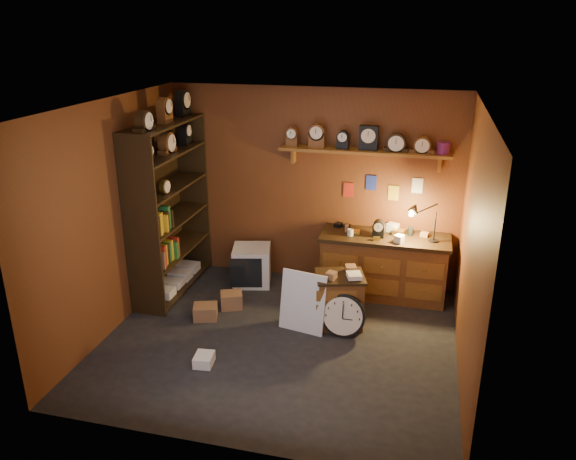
# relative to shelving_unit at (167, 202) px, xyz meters

# --- Properties ---
(floor) EXTENTS (4.00, 4.00, 0.00)m
(floor) POSITION_rel_shelving_unit_xyz_m (1.79, -0.98, -1.25)
(floor) COLOR black
(floor) RESTS_ON ground
(room_shell) EXTENTS (4.02, 3.62, 2.71)m
(room_shell) POSITION_rel_shelving_unit_xyz_m (1.84, -0.87, 0.47)
(room_shell) COLOR brown
(room_shell) RESTS_ON ground
(shelving_unit) EXTENTS (0.47, 1.60, 2.58)m
(shelving_unit) POSITION_rel_shelving_unit_xyz_m (0.00, 0.00, 0.00)
(shelving_unit) COLOR black
(shelving_unit) RESTS_ON ground
(workbench) EXTENTS (1.68, 0.66, 1.36)m
(workbench) POSITION_rel_shelving_unit_xyz_m (2.84, 0.49, -0.78)
(workbench) COLOR brown
(workbench) RESTS_ON ground
(low_cabinet) EXTENTS (0.69, 0.63, 0.74)m
(low_cabinet) POSITION_rel_shelving_unit_xyz_m (2.40, -0.43, -0.89)
(low_cabinet) COLOR brown
(low_cabinet) RESTS_ON ground
(big_round_clock) EXTENTS (0.53, 0.17, 0.53)m
(big_round_clock) POSITION_rel_shelving_unit_xyz_m (2.49, -0.68, -1.00)
(big_round_clock) COLOR black
(big_round_clock) RESTS_ON ground
(white_panel) EXTENTS (0.58, 0.26, 0.74)m
(white_panel) POSITION_rel_shelving_unit_xyz_m (2.00, -0.66, -1.25)
(white_panel) COLOR silver
(white_panel) RESTS_ON ground
(mini_fridge) EXTENTS (0.62, 0.64, 0.53)m
(mini_fridge) POSITION_rel_shelving_unit_xyz_m (1.02, 0.41, -0.99)
(mini_fridge) COLOR silver
(mini_fridge) RESTS_ON ground
(floor_box_a) EXTENTS (0.35, 0.32, 0.18)m
(floor_box_a) POSITION_rel_shelving_unit_xyz_m (0.76, -0.70, -1.16)
(floor_box_a) COLOR brown
(floor_box_a) RESTS_ON ground
(floor_box_b) EXTENTS (0.22, 0.25, 0.12)m
(floor_box_b) POSITION_rel_shelving_unit_xyz_m (1.12, -1.64, -1.19)
(floor_box_b) COLOR white
(floor_box_b) RESTS_ON ground
(floor_box_c) EXTENTS (0.34, 0.31, 0.21)m
(floor_box_c) POSITION_rel_shelving_unit_xyz_m (0.98, -0.35, -1.15)
(floor_box_c) COLOR brown
(floor_box_c) RESTS_ON ground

